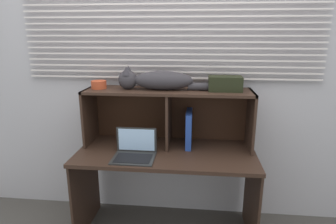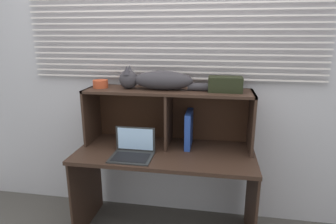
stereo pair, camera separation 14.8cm
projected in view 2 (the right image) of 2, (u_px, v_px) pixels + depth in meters
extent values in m
cube|color=#BBB4BA|center=(172.00, 82.00, 2.52)|extent=(4.40, 0.04, 2.50)
cube|color=silver|center=(171.00, 78.00, 2.46)|extent=(2.51, 0.02, 0.01)
cube|color=silver|center=(171.00, 72.00, 2.45)|extent=(2.51, 0.02, 0.01)
cube|color=silver|center=(171.00, 66.00, 2.43)|extent=(2.51, 0.02, 0.01)
cube|color=silver|center=(171.00, 60.00, 2.42)|extent=(2.51, 0.02, 0.01)
cube|color=silver|center=(171.00, 54.00, 2.41)|extent=(2.51, 0.02, 0.01)
cube|color=silver|center=(171.00, 48.00, 2.40)|extent=(2.51, 0.02, 0.01)
cube|color=silver|center=(171.00, 42.00, 2.38)|extent=(2.51, 0.02, 0.01)
cube|color=silver|center=(172.00, 36.00, 2.37)|extent=(2.51, 0.02, 0.01)
cube|color=silver|center=(172.00, 29.00, 2.36)|extent=(2.51, 0.02, 0.01)
cube|color=silver|center=(172.00, 23.00, 2.34)|extent=(2.51, 0.02, 0.01)
cube|color=silver|center=(172.00, 17.00, 2.33)|extent=(2.51, 0.02, 0.01)
cube|color=silver|center=(172.00, 10.00, 2.32)|extent=(2.51, 0.02, 0.01)
cube|color=silver|center=(172.00, 4.00, 2.30)|extent=(2.51, 0.02, 0.01)
cube|color=#342119|center=(165.00, 153.00, 2.31)|extent=(1.42, 0.66, 0.03)
cube|color=#342119|center=(87.00, 187.00, 2.52)|extent=(0.02, 0.59, 0.72)
cube|color=#342119|center=(251.00, 202.00, 2.29)|extent=(0.02, 0.59, 0.72)
cube|color=#342119|center=(168.00, 91.00, 2.32)|extent=(1.36, 0.35, 0.02)
cube|color=#342119|center=(92.00, 114.00, 2.48)|extent=(0.02, 0.35, 0.47)
cube|color=#342119|center=(251.00, 122.00, 2.27)|extent=(0.02, 0.35, 0.47)
cube|color=#342119|center=(169.00, 119.00, 2.38)|extent=(0.02, 0.33, 0.45)
cube|color=#371F13|center=(171.00, 112.00, 2.54)|extent=(1.36, 0.01, 0.47)
ellipsoid|color=#322F33|center=(163.00, 80.00, 2.30)|extent=(0.49, 0.17, 0.15)
sphere|color=#322F33|center=(129.00, 79.00, 2.35)|extent=(0.15, 0.15, 0.15)
cone|color=#312D32|center=(127.00, 70.00, 2.29)|extent=(0.07, 0.07, 0.07)
cone|color=#333135|center=(130.00, 69.00, 2.36)|extent=(0.07, 0.07, 0.07)
cylinder|color=#322F33|center=(205.00, 87.00, 2.26)|extent=(0.27, 0.06, 0.06)
cube|color=#272727|center=(131.00, 157.00, 2.17)|extent=(0.32, 0.25, 0.01)
cube|color=#272727|center=(135.00, 139.00, 2.26)|extent=(0.32, 0.01, 0.20)
cube|color=#ADD1F9|center=(135.00, 139.00, 2.25)|extent=(0.28, 0.00, 0.17)
cube|color=black|center=(131.00, 157.00, 2.16)|extent=(0.27, 0.17, 0.00)
cube|color=#234095|center=(189.00, 129.00, 2.37)|extent=(0.05, 0.27, 0.30)
cube|color=#3D4A7B|center=(132.00, 141.00, 2.49)|extent=(0.18, 0.25, 0.02)
cube|color=tan|center=(132.00, 139.00, 2.49)|extent=(0.18, 0.25, 0.01)
cylinder|color=#B54325|center=(101.00, 84.00, 2.40)|extent=(0.12, 0.12, 0.06)
cube|color=black|center=(225.00, 84.00, 2.23)|extent=(0.26, 0.16, 0.12)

